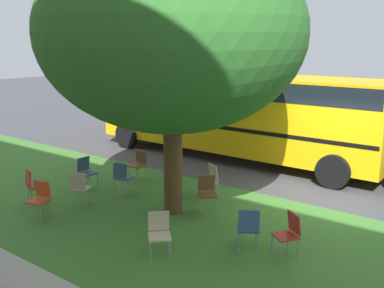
% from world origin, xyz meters
% --- Properties ---
extents(ground, '(80.00, 80.00, 0.00)m').
position_xyz_m(ground, '(0.00, 0.00, 0.00)').
color(ground, '#424247').
extents(grass_verge, '(48.00, 6.00, 0.01)m').
position_xyz_m(grass_verge, '(0.00, 3.20, 0.00)').
color(grass_verge, '#3D752D').
rests_on(grass_verge, ground).
extents(street_tree, '(5.90, 5.90, 6.34)m').
position_xyz_m(street_tree, '(2.41, 2.63, 4.15)').
color(street_tree, brown).
rests_on(street_tree, ground).
extents(chair_0, '(0.43, 0.43, 0.88)m').
position_xyz_m(chair_0, '(5.46, 2.71, 0.52)').
color(chair_0, '#335184').
rests_on(chair_0, ground).
extents(chair_1, '(0.55, 0.56, 0.88)m').
position_xyz_m(chair_1, '(2.29, 1.29, 0.52)').
color(chair_1, beige).
rests_on(chair_1, ground).
extents(chair_2, '(0.51, 0.51, 0.88)m').
position_xyz_m(chair_2, '(4.30, 2.46, 0.52)').
color(chair_2, '#335184').
rests_on(chair_2, ground).
extents(chair_3, '(0.51, 0.52, 0.88)m').
position_xyz_m(chair_3, '(4.62, 4.77, 0.52)').
color(chair_3, '#C64C1E').
rests_on(chair_3, ground).
extents(chair_4, '(0.58, 0.58, 0.88)m').
position_xyz_m(chair_4, '(-0.78, 3.10, 0.52)').
color(chair_4, '#B7332D').
rests_on(chair_4, ground).
extents(chair_5, '(0.56, 0.56, 0.88)m').
position_xyz_m(chair_5, '(4.49, 3.72, 0.52)').
color(chair_5, '#ADA393').
rests_on(chair_5, ground).
extents(chair_6, '(0.59, 0.59, 0.88)m').
position_xyz_m(chair_6, '(1.79, 2.11, 0.52)').
color(chair_6, brown).
rests_on(chair_6, ground).
extents(chair_7, '(0.58, 0.58, 0.88)m').
position_xyz_m(chair_7, '(-0.05, 3.35, 0.52)').
color(chair_7, '#335184').
rests_on(chair_7, ground).
extents(chair_8, '(0.42, 0.43, 0.88)m').
position_xyz_m(chair_8, '(4.84, 1.26, 0.52)').
color(chair_8, brown).
rests_on(chair_8, ground).
extents(chair_9, '(0.59, 0.59, 0.88)m').
position_xyz_m(chair_9, '(1.18, 4.55, 0.52)').
color(chair_9, beige).
rests_on(chair_9, ground).
extents(chair_10, '(0.53, 0.54, 0.88)m').
position_xyz_m(chair_10, '(5.57, 4.30, 0.52)').
color(chair_10, '#B7332D').
rests_on(chair_10, ground).
extents(school_bus, '(10.40, 2.80, 2.88)m').
position_xyz_m(school_bus, '(4.02, -2.67, 1.76)').
color(school_bus, yellow).
rests_on(school_bus, ground).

